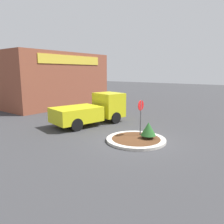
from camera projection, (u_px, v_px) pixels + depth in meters
ground_plane at (136, 141)px, 12.41m from camera, size 120.00×120.00×0.00m
traffic_island at (136, 140)px, 12.39m from camera, size 3.37×3.37×0.15m
stop_sign at (141, 112)px, 12.78m from camera, size 0.61×0.07×2.27m
island_shrub at (148, 129)px, 12.32m from camera, size 0.86×0.86×0.93m
utility_truck at (93, 110)px, 16.31m from camera, size 5.82×3.29×2.23m
storefront_building at (55, 80)px, 25.12m from camera, size 11.72×6.07×5.90m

